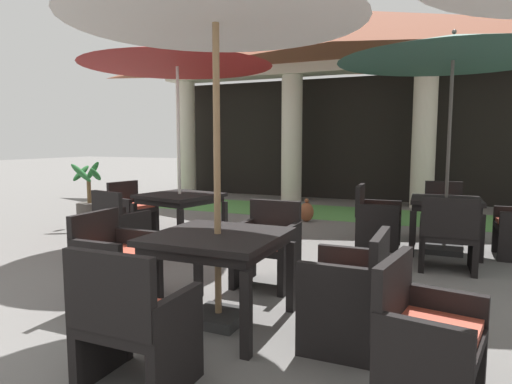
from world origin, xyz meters
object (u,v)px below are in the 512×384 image
Objects in this scene: patio_chair_mid_right_west at (376,219)px; patio_table_mid_right at (446,206)px; patio_chair_near_foreground_west at (114,261)px; patio_chair_near_foreground_east at (349,291)px; patio_chair_mid_left_west at (132,209)px; patio_table_near_foreground at (218,245)px; patio_umbrella_mid_right at (453,49)px; patio_umbrella_near_foreground at (215,5)px; patio_table_mid_left at (180,200)px; patio_chair_far_back_west at (426,342)px; patio_chair_near_foreground_south at (133,324)px; patio_chair_mid_right_south at (448,237)px; potted_palm_left_edge at (90,207)px; patio_chair_mid_right_north at (443,212)px; terracotta_urn at (306,212)px; patio_chair_near_foreground_north at (267,247)px; patio_chair_mid_left_south at (120,227)px; patio_umbrella_mid_left at (177,58)px.

patio_table_mid_right is at bearing 90.00° from patio_chair_mid_right_west.
patio_chair_mid_right_west reaches higher than patio_chair_near_foreground_west.
patio_chair_near_foreground_east is 4.88m from patio_chair_mid_left_west.
patio_umbrella_mid_right is at bearing 63.45° from patio_table_near_foreground.
patio_umbrella_near_foreground is 2.34× the size of patio_table_mid_left.
patio_umbrella_near_foreground is 3.23× the size of patio_chair_far_back_west.
patio_umbrella_near_foreground reaches higher than patio_chair_near_foreground_south.
potted_palm_left_edge reaches higher than patio_chair_mid_right_south.
patio_chair_near_foreground_south is 5.53m from patio_chair_mid_right_north.
patio_chair_mid_left_west is 0.96× the size of patio_chair_mid_right_south.
patio_chair_far_back_west reaches higher than patio_table_mid_left.
patio_chair_mid_left_west is at bearing -136.48° from terracotta_urn.
patio_table_mid_right is 3.97m from patio_chair_far_back_west.
patio_chair_near_foreground_north is 3.60m from patio_umbrella_mid_right.
patio_chair_near_foreground_south is 1.53m from patio_chair_near_foreground_west.
patio_chair_near_foreground_east is at bearing -130.16° from patio_chair_far_back_west.
patio_chair_near_foreground_east is 0.98× the size of patio_chair_mid_left_south.
patio_chair_near_foreground_south is at bearing -119.07° from patio_chair_mid_right_south.
patio_umbrella_mid_left reaches higher than patio_chair_far_back_west.
patio_chair_near_foreground_east is 4.05m from patio_umbrella_mid_right.
patio_table_near_foreground is at bearing 90.00° from patio_chair_near_foreground_east.
patio_table_mid_right is 1.06× the size of patio_chair_mid_right_north.
patio_umbrella_mid_left is at bearing -121.33° from patio_chair_far_back_west.
patio_chair_mid_right_north is 5.92m from potted_palm_left_edge.
terracotta_urn is (0.33, 4.81, -0.23)m from patio_chair_near_foreground_west.
patio_chair_near_foreground_north is at bearing -145.27° from patio_chair_mid_right_south.
terracotta_urn is at bearing -79.07° from patio_chair_near_foreground_north.
patio_chair_mid_left_west is 0.72× the size of potted_palm_left_edge.
patio_umbrella_mid_right is at bearing 109.51° from patio_chair_mid_left_west.
terracotta_urn is at bearing 98.90° from patio_table_near_foreground.
potted_palm_left_edge is at bearing 154.03° from patio_chair_mid_left_south.
patio_chair_mid_left_south is at bearing -152.87° from patio_table_mid_right.
patio_chair_near_foreground_west reaches higher than patio_chair_mid_left_west.
patio_chair_near_foreground_north reaches higher than patio_chair_near_foreground_west.
patio_chair_far_back_west is at bearing 9.57° from patio_chair_mid_right_west.
potted_palm_left_edge is at bearing -112.05° from patio_chair_far_back_west.
patio_chair_mid_right_west reaches higher than patio_chair_mid_left_west.
patio_table_mid_left is at bearing 51.20° from patio_chair_near_foreground_east.
patio_chair_mid_left_west is 5.71m from patio_chair_far_back_west.
patio_table_mid_right is at bearing 13.87° from patio_table_mid_left.
patio_chair_near_foreground_west is 0.73× the size of potted_palm_left_edge.
patio_umbrella_mid_right is 3.39× the size of patio_chair_mid_right_north.
terracotta_urn is (2.29, 2.17, -0.21)m from patio_chair_mid_left_west.
patio_chair_mid_left_west is at bearing -171.74° from patio_table_mid_right.
patio_umbrella_mid_left is at bearing -34.79° from patio_chair_near_foreground_north.
patio_umbrella_mid_right reaches higher than patio_chair_mid_right_south.
patio_chair_far_back_west is (2.72, -0.64, 0.01)m from patio_chair_near_foreground_west.
patio_umbrella_mid_left reaches higher than patio_umbrella_mid_right.
patio_chair_far_back_west is at bearing -40.37° from patio_umbrella_mid_left.
patio_chair_mid_right_north is (1.60, 5.30, 0.01)m from patio_chair_near_foreground_south.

